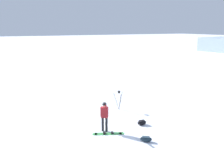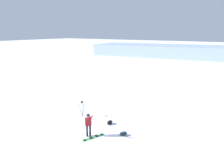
{
  "view_description": "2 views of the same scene",
  "coord_description": "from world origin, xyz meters",
  "px_view_note": "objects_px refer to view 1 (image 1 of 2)",
  "views": [
    {
      "loc": [
        5.31,
        11.32,
        5.8
      ],
      "look_at": [
        0.77,
        2.41,
        3.71
      ],
      "focal_mm": 36.18,
      "sensor_mm": 36.0,
      "label": 1
    },
    {
      "loc": [
        10.35,
        8.83,
        7.38
      ],
      "look_at": [
        1.62,
        3.33,
        5.13
      ],
      "focal_mm": 31.68,
      "sensor_mm": 36.0,
      "label": 2
    }
  ],
  "objects_px": {
    "snowboarder": "(104,114)",
    "gear_bag_small": "(146,139)",
    "camera_tripod": "(119,96)",
    "snowboard": "(108,133)",
    "gear_bag_large": "(142,122)"
  },
  "relations": [
    {
      "from": "snowboard",
      "to": "gear_bag_large",
      "type": "distance_m",
      "value": 2.34
    },
    {
      "from": "snowboard",
      "to": "camera_tripod",
      "type": "relative_size",
      "value": 1.18
    },
    {
      "from": "camera_tripod",
      "to": "gear_bag_small",
      "type": "distance_m",
      "value": 4.87
    },
    {
      "from": "snowboard",
      "to": "snowboarder",
      "type": "bearing_deg",
      "value": -85.66
    },
    {
      "from": "gear_bag_large",
      "to": "camera_tripod",
      "type": "xyz_separation_m",
      "value": [
        -0.0,
        -2.9,
        0.84
      ]
    },
    {
      "from": "snowboard",
      "to": "gear_bag_small",
      "type": "relative_size",
      "value": 2.48
    },
    {
      "from": "snowboard",
      "to": "gear_bag_large",
      "type": "relative_size",
      "value": 2.76
    },
    {
      "from": "snowboard",
      "to": "gear_bag_large",
      "type": "height_order",
      "value": "gear_bag_large"
    },
    {
      "from": "snowboarder",
      "to": "gear_bag_small",
      "type": "relative_size",
      "value": 2.62
    },
    {
      "from": "snowboarder",
      "to": "camera_tripod",
      "type": "xyz_separation_m",
      "value": [
        -2.37,
        -2.63,
        -0.06
      ]
    },
    {
      "from": "snowboarder",
      "to": "camera_tripod",
      "type": "bearing_deg",
      "value": -132.03
    },
    {
      "from": "snowboard",
      "to": "camera_tripod",
      "type": "height_order",
      "value": "camera_tripod"
    },
    {
      "from": "camera_tripod",
      "to": "gear_bag_small",
      "type": "height_order",
      "value": "camera_tripod"
    },
    {
      "from": "gear_bag_large",
      "to": "camera_tripod",
      "type": "bearing_deg",
      "value": -90.09
    },
    {
      "from": "gear_bag_small",
      "to": "camera_tripod",
      "type": "bearing_deg",
      "value": -101.77
    }
  ]
}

